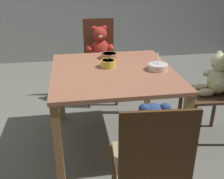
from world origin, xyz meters
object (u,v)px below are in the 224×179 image
teddy_chair_near_right (216,83)px  porridge_bowl_terracotta_far_center (109,56)px  porridge_bowl_white_near_right (158,67)px  dining_table (113,80)px  teddy_chair_near_front (150,152)px  porridge_bowl_yellow_center (108,63)px  teddy_chair_far_center (100,53)px

teddy_chair_near_right → porridge_bowl_terracotta_far_center: teddy_chair_near_right is taller
teddy_chair_near_right → porridge_bowl_terracotta_far_center: size_ratio=5.69×
porridge_bowl_terracotta_far_center → porridge_bowl_white_near_right: size_ratio=0.93×
dining_table → porridge_bowl_white_near_right: porridge_bowl_white_near_right is taller
teddy_chair_near_front → porridge_bowl_white_near_right: bearing=-15.5°
teddy_chair_near_right → porridge_bowl_yellow_center: (-0.93, 0.13, 0.18)m
teddy_chair_near_right → porridge_bowl_white_near_right: bearing=3.2°
teddy_chair_near_right → porridge_bowl_yellow_center: size_ratio=6.88×
porridge_bowl_yellow_center → porridge_bowl_white_near_right: bearing=-18.9°
teddy_chair_near_right → porridge_bowl_terracotta_far_center: (-0.89, 0.37, 0.18)m
teddy_chair_far_center → teddy_chair_near_front: 1.82m
dining_table → teddy_chair_near_right: (0.90, -0.05, -0.06)m
porridge_bowl_yellow_center → dining_table: bearing=-71.0°
teddy_chair_near_front → porridge_bowl_yellow_center: size_ratio=6.92×
teddy_chair_near_right → porridge_bowl_yellow_center: bearing=-5.2°
porridge_bowl_terracotta_far_center → dining_table: bearing=-93.1°
dining_table → porridge_bowl_yellow_center: bearing=109.0°
porridge_bowl_white_near_right → porridge_bowl_yellow_center: size_ratio=1.30×
dining_table → teddy_chair_near_front: 0.91m
teddy_chair_near_front → porridge_bowl_white_near_right: size_ratio=5.31×
porridge_bowl_white_near_right → dining_table: bearing=171.5°
dining_table → teddy_chair_far_center: bearing=90.2°
teddy_chair_near_right → porridge_bowl_terracotta_far_center: 0.98m
teddy_chair_far_center → porridge_bowl_terracotta_far_center: (0.02, -0.59, 0.14)m
teddy_chair_near_front → dining_table: bearing=7.6°
dining_table → teddy_chair_far_center: 0.91m
teddy_chair_near_right → teddy_chair_near_front: (-0.85, -0.86, 0.01)m
teddy_chair_near_front → porridge_bowl_yellow_center: teddy_chair_near_front is taller
porridge_bowl_white_near_right → porridge_bowl_yellow_center: (-0.39, 0.13, 0.01)m
teddy_chair_near_front → porridge_bowl_white_near_right: (0.31, 0.86, 0.17)m
teddy_chair_far_center → porridge_bowl_terracotta_far_center: 0.61m
teddy_chair_near_right → porridge_bowl_yellow_center: teddy_chair_near_right is taller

